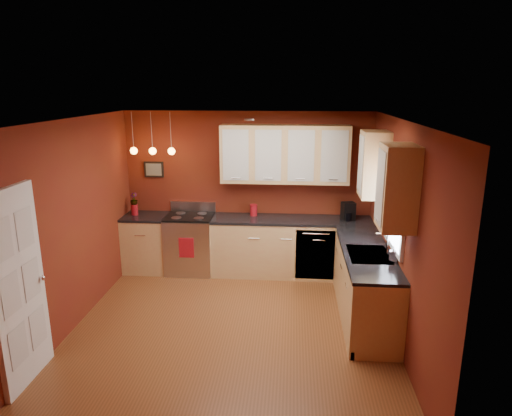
# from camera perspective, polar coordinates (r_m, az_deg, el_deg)

# --- Properties ---
(floor) EXTENTS (4.20, 4.20, 0.00)m
(floor) POSITION_cam_1_polar(r_m,az_deg,el_deg) (6.01, -3.01, -14.73)
(floor) COLOR brown
(floor) RESTS_ON ground
(ceiling) EXTENTS (4.00, 4.20, 0.02)m
(ceiling) POSITION_cam_1_polar(r_m,az_deg,el_deg) (5.23, -3.40, 10.85)
(ceiling) COLOR beige
(ceiling) RESTS_ON wall_back
(wall_back) EXTENTS (4.00, 0.02, 2.60)m
(wall_back) POSITION_cam_1_polar(r_m,az_deg,el_deg) (7.49, -1.03, 2.07)
(wall_back) COLOR maroon
(wall_back) RESTS_ON floor
(wall_front) EXTENTS (4.00, 0.02, 2.60)m
(wall_front) POSITION_cam_1_polar(r_m,az_deg,el_deg) (3.57, -7.86, -13.17)
(wall_front) COLOR maroon
(wall_front) RESTS_ON floor
(wall_left) EXTENTS (0.02, 4.20, 2.60)m
(wall_left) POSITION_cam_1_polar(r_m,az_deg,el_deg) (6.08, -22.24, -2.16)
(wall_left) COLOR maroon
(wall_left) RESTS_ON floor
(wall_right) EXTENTS (0.02, 4.20, 2.60)m
(wall_right) POSITION_cam_1_polar(r_m,az_deg,el_deg) (5.58, 17.65, -3.22)
(wall_right) COLOR maroon
(wall_right) RESTS_ON floor
(base_cabinets_back_left) EXTENTS (0.70, 0.60, 0.90)m
(base_cabinets_back_left) POSITION_cam_1_polar(r_m,az_deg,el_deg) (7.78, -13.44, -4.37)
(base_cabinets_back_left) COLOR tan
(base_cabinets_back_left) RESTS_ON floor
(base_cabinets_back_right) EXTENTS (2.54, 0.60, 0.90)m
(base_cabinets_back_right) POSITION_cam_1_polar(r_m,az_deg,el_deg) (7.41, 4.42, -4.98)
(base_cabinets_back_right) COLOR tan
(base_cabinets_back_right) RESTS_ON floor
(base_cabinets_right) EXTENTS (0.60, 2.10, 0.90)m
(base_cabinets_right) POSITION_cam_1_polar(r_m,az_deg,el_deg) (6.23, 13.40, -9.34)
(base_cabinets_right) COLOR tan
(base_cabinets_right) RESTS_ON floor
(counter_back_left) EXTENTS (0.70, 0.62, 0.04)m
(counter_back_left) POSITION_cam_1_polar(r_m,az_deg,el_deg) (7.64, -13.65, -1.04)
(counter_back_left) COLOR black
(counter_back_left) RESTS_ON base_cabinets_back_left
(counter_back_right) EXTENTS (2.54, 0.62, 0.04)m
(counter_back_right) POSITION_cam_1_polar(r_m,az_deg,el_deg) (7.26, 4.49, -1.49)
(counter_back_right) COLOR black
(counter_back_right) RESTS_ON base_cabinets_back_right
(counter_right) EXTENTS (0.62, 2.10, 0.04)m
(counter_right) POSITION_cam_1_polar(r_m,az_deg,el_deg) (6.06, 13.67, -5.28)
(counter_right) COLOR black
(counter_right) RESTS_ON base_cabinets_right
(gas_range) EXTENTS (0.76, 0.64, 1.11)m
(gas_range) POSITION_cam_1_polar(r_m,az_deg,el_deg) (7.58, -8.18, -4.38)
(gas_range) COLOR silver
(gas_range) RESTS_ON floor
(dishwasher_front) EXTENTS (0.60, 0.02, 0.80)m
(dishwasher_front) POSITION_cam_1_polar(r_m,az_deg,el_deg) (7.15, 7.38, -5.83)
(dishwasher_front) COLOR silver
(dishwasher_front) RESTS_ON base_cabinets_back_right
(sink) EXTENTS (0.50, 0.70, 0.33)m
(sink) POSITION_cam_1_polar(r_m,az_deg,el_deg) (5.92, 13.90, -5.83)
(sink) COLOR #939499
(sink) RESTS_ON counter_right
(window) EXTENTS (0.06, 1.02, 1.22)m
(window) POSITION_cam_1_polar(r_m,az_deg,el_deg) (5.75, 17.06, 1.39)
(window) COLOR white
(window) RESTS_ON wall_right
(door_left_wall) EXTENTS (0.12, 0.82, 2.05)m
(door_left_wall) POSITION_cam_1_polar(r_m,az_deg,el_deg) (5.18, -27.54, -8.94)
(door_left_wall) COLOR white
(door_left_wall) RESTS_ON floor
(upper_cabinets_back) EXTENTS (2.00, 0.35, 0.90)m
(upper_cabinets_back) POSITION_cam_1_polar(r_m,az_deg,el_deg) (7.17, 3.62, 6.74)
(upper_cabinets_back) COLOR tan
(upper_cabinets_back) RESTS_ON wall_back
(upper_cabinets_right) EXTENTS (0.35, 1.95, 0.90)m
(upper_cabinets_right) POSITION_cam_1_polar(r_m,az_deg,el_deg) (5.69, 15.74, 4.05)
(upper_cabinets_right) COLOR tan
(upper_cabinets_right) RESTS_ON wall_right
(wall_picture) EXTENTS (0.32, 0.03, 0.26)m
(wall_picture) POSITION_cam_1_polar(r_m,az_deg,el_deg) (7.71, -12.64, 4.73)
(wall_picture) COLOR black
(wall_picture) RESTS_ON wall_back
(pendant_lights) EXTENTS (0.71, 0.11, 0.66)m
(pendant_lights) POSITION_cam_1_polar(r_m,az_deg,el_deg) (7.31, -12.80, 7.03)
(pendant_lights) COLOR #939499
(pendant_lights) RESTS_ON ceiling
(red_canister) EXTENTS (0.12, 0.12, 0.18)m
(red_canister) POSITION_cam_1_polar(r_m,az_deg,el_deg) (7.39, -0.30, -0.25)
(red_canister) COLOR #A1111A
(red_canister) RESTS_ON counter_back_right
(red_vase) EXTENTS (0.11, 0.11, 0.18)m
(red_vase) POSITION_cam_1_polar(r_m,az_deg,el_deg) (7.69, -14.94, -0.20)
(red_vase) COLOR #A1111A
(red_vase) RESTS_ON counter_back_left
(flowers) EXTENTS (0.13, 0.13, 0.21)m
(flowers) POSITION_cam_1_polar(r_m,az_deg,el_deg) (7.64, -15.03, 1.06)
(flowers) COLOR #A1111A
(flowers) RESTS_ON red_vase
(coffee_maker) EXTENTS (0.23, 0.23, 0.28)m
(coffee_maker) POSITION_cam_1_polar(r_m,az_deg,el_deg) (7.28, 11.45, -0.48)
(coffee_maker) COLOR black
(coffee_maker) RESTS_ON counter_back_right
(soap_pump) EXTENTS (0.12, 0.12, 0.21)m
(soap_pump) POSITION_cam_1_polar(r_m,az_deg,el_deg) (5.70, 16.84, -5.47)
(soap_pump) COLOR white
(soap_pump) RESTS_ON counter_right
(dish_towel) EXTENTS (0.24, 0.02, 0.32)m
(dish_towel) POSITION_cam_1_polar(r_m,az_deg,el_deg) (7.26, -8.70, -4.95)
(dish_towel) COLOR #A1111A
(dish_towel) RESTS_ON gas_range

